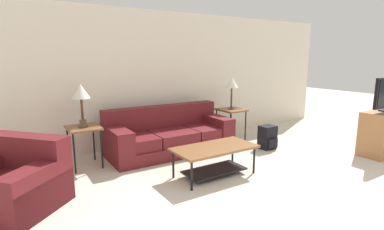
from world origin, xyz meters
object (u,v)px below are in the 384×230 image
Objects in this scene: couch at (169,136)px; coffee_table at (215,154)px; table_lamp_right at (232,83)px; table_lamp_left at (81,93)px; side_table_right at (231,112)px; armchair at (13,184)px; backpack at (268,137)px; side_table_left at (84,131)px.

couch is 1.85× the size of coffee_table.
coffee_table is 1.84× the size of table_lamp_right.
side_table_right is at bearing -0.00° from table_lamp_left.
couch reaches higher than coffee_table.
armchair is at bearing -167.05° from side_table_right.
backpack is (0.17, -0.88, -0.97)m from table_lamp_right.
table_lamp_right is (2.98, 0.00, 0.61)m from side_table_left.
side_table_right is at bearing 12.95° from armchair.
armchair is at bearing -179.51° from backpack.
couch is at bearing -1.60° from table_lamp_left.
backpack is at bearing 0.49° from armchair.
side_table_left is (1.02, 0.92, 0.29)m from armchair.
backpack is (3.16, -0.88, -0.97)m from table_lamp_left.
side_table_left is 1.47× the size of backpack.
couch is 3.39× the size of table_lamp_right.
couch reaches higher than armchair.
couch reaches higher than side_table_right.
armchair is 1.40m from side_table_left.
side_table_right is at bearing 1.60° from couch.
side_table_left is at bearing -180.00° from table_lamp_right.
side_table_right reaches higher than coffee_table.
couch is 1.74m from table_lamp_left.
table_lamp_left and table_lamp_right have the same top height.
table_lamp_right is (1.47, 1.41, 0.86)m from coffee_table.
coffee_table is at bearing -42.90° from table_lamp_left.
coffee_table is (2.53, -0.49, 0.04)m from armchair.
table_lamp_right is (1.49, 0.04, 0.89)m from couch.
table_lamp_right is (4.00, 0.92, 0.90)m from armchair.
side_table_right is at bearing -135.00° from table_lamp_right.
table_lamp_left is 1.51× the size of backpack.
side_table_left reaches higher than coffee_table.
backpack is at bearing -15.64° from table_lamp_left.
backpack reaches higher than coffee_table.
table_lamp_left reaches higher than coffee_table.
armchair is at bearing -160.71° from couch.
couch is at bearing 19.29° from armchair.
coffee_table is at bearing -162.41° from backpack.
backpack is (3.16, -0.88, -0.36)m from side_table_left.
armchair is 4.12m from side_table_right.
backpack is at bearing 17.59° from coffee_table.
coffee_table is at bearing -136.30° from table_lamp_right.
armchair is (-2.51, -0.88, -0.01)m from couch.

